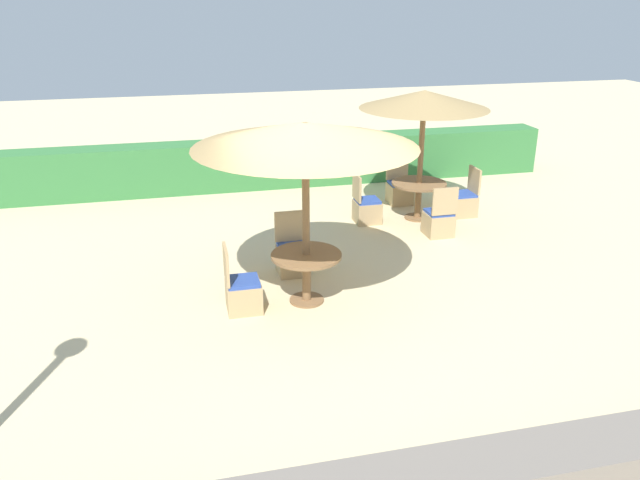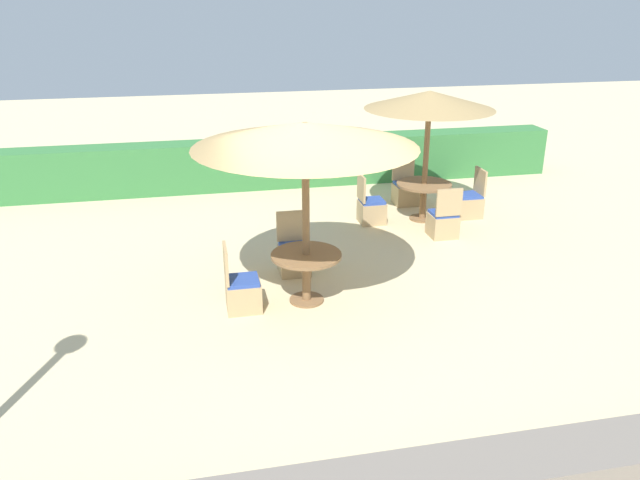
% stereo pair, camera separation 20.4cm
% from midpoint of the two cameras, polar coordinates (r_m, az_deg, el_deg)
% --- Properties ---
extents(ground_plane, '(40.00, 40.00, 0.00)m').
position_cam_midpoint_polar(ground_plane, '(8.28, 0.25, -7.31)').
color(ground_plane, beige).
extents(hedge_row, '(13.00, 0.70, 1.04)m').
position_cam_midpoint_polar(hedge_row, '(13.82, -5.86, 6.98)').
color(hedge_row, '#387A3D').
rests_on(hedge_row, ground_plane).
extents(parasol_center, '(2.91, 2.91, 2.51)m').
position_cam_midpoint_polar(parasol_center, '(7.96, -2.10, 9.53)').
color(parasol_center, olive).
rests_on(parasol_center, ground_plane).
extents(round_table_center, '(0.97, 0.97, 0.71)m').
position_cam_midpoint_polar(round_table_center, '(8.52, -1.94, -2.35)').
color(round_table_center, olive).
rests_on(round_table_center, ground_plane).
extents(patio_chair_center_west, '(0.46, 0.46, 0.93)m').
position_cam_midpoint_polar(patio_chair_center_west, '(8.48, -7.81, -4.77)').
color(patio_chair_center_west, tan).
rests_on(patio_chair_center_west, ground_plane).
extents(patio_chair_center_north, '(0.46, 0.46, 0.93)m').
position_cam_midpoint_polar(patio_chair_center_north, '(9.52, -3.16, -1.53)').
color(patio_chair_center_north, tan).
rests_on(patio_chair_center_north, ground_plane).
extents(parasol_back_right, '(2.33, 2.33, 2.40)m').
position_cam_midpoint_polar(parasol_back_right, '(11.47, 8.99, 12.52)').
color(parasol_back_right, olive).
rests_on(parasol_back_right, ground_plane).
extents(round_table_back_right, '(1.02, 1.02, 0.71)m').
position_cam_midpoint_polar(round_table_back_right, '(11.85, 8.52, 4.49)').
color(round_table_back_right, olive).
rests_on(round_table_back_right, ground_plane).
extents(patio_chair_back_right_north, '(0.46, 0.46, 0.93)m').
position_cam_midpoint_polar(patio_chair_back_right_north, '(12.77, 6.83, 4.50)').
color(patio_chair_back_right_north, tan).
rests_on(patio_chair_back_right_north, ground_plane).
extents(patio_chair_back_right_south, '(0.46, 0.46, 0.93)m').
position_cam_midpoint_polar(patio_chair_back_right_south, '(11.15, 10.30, 1.70)').
color(patio_chair_back_right_south, tan).
rests_on(patio_chair_back_right_south, ground_plane).
extents(patio_chair_back_right_east, '(0.46, 0.46, 0.93)m').
position_cam_midpoint_polar(patio_chair_back_right_east, '(12.27, 12.50, 3.41)').
color(patio_chair_back_right_east, tan).
rests_on(patio_chair_back_right_east, ground_plane).
extents(patio_chair_back_right_west, '(0.46, 0.46, 0.93)m').
position_cam_midpoint_polar(patio_chair_back_right_west, '(11.63, 3.75, 2.86)').
color(patio_chair_back_right_west, tan).
rests_on(patio_chair_back_right_west, ground_plane).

